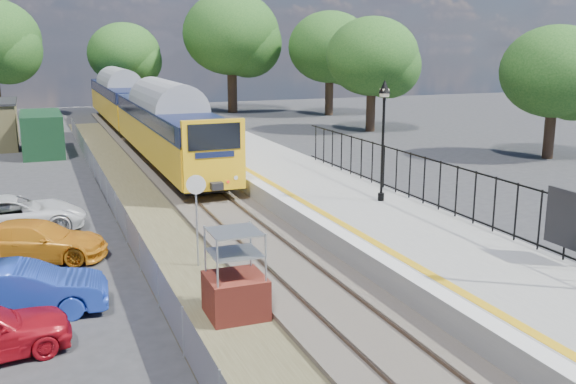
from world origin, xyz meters
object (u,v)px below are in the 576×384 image
car_white (12,215)px  brick_plinth (235,276)px  victorian_lamp_north (384,112)px  car_blue (22,290)px  train (138,109)px  car_yellow (37,241)px  speed_sign (196,205)px

car_white → brick_plinth: bearing=-156.7°
victorian_lamp_north → brick_plinth: bearing=-140.7°
car_blue → train: bearing=-8.5°
victorian_lamp_north → car_blue: (-12.81, -4.30, -3.61)m
victorian_lamp_north → car_blue: bearing=-161.4°
train → car_yellow: 25.96m
victorian_lamp_north → car_yellow: bearing=179.0°
speed_sign → car_blue: (-5.01, -1.89, -1.33)m
brick_plinth → car_blue: 5.44m
brick_plinth → speed_sign: size_ratio=0.79×
brick_plinth → train: bearing=85.5°
train → car_blue: train is taller
car_yellow → speed_sign: bearing=-100.7°
victorian_lamp_north → car_white: victorian_lamp_north is taller
victorian_lamp_north → brick_plinth: victorian_lamp_north is taller
victorian_lamp_north → speed_sign: bearing=-162.8°
victorian_lamp_north → car_white: 14.16m
train → car_white: (-7.92, -21.56, -1.62)m
victorian_lamp_north → brick_plinth: 10.56m
victorian_lamp_north → car_yellow: (-12.41, 0.23, -3.66)m
speed_sign → train: bearing=96.2°
victorian_lamp_north → car_white: size_ratio=0.89×
train → car_yellow: train is taller
victorian_lamp_north → train: victorian_lamp_north is taller
car_blue → car_yellow: size_ratio=0.95×
train → victorian_lamp_north: bearing=-78.1°
speed_sign → car_blue: speed_sign is taller
car_yellow → car_white: 3.45m
car_blue → brick_plinth: bearing=-106.7°
brick_plinth → speed_sign: bearing=90.0°
car_yellow → train: bearing=3.1°
car_blue → car_yellow: bearing=0.8°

